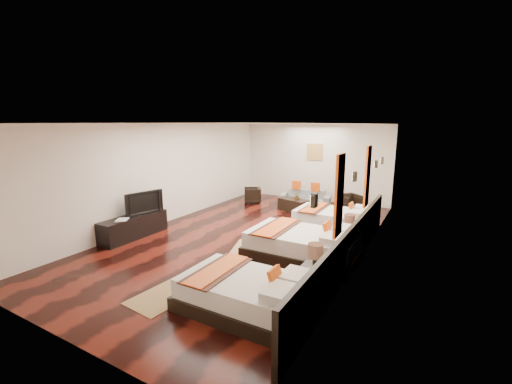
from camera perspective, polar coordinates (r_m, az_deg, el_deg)
The scene contains 30 objects.
floor at distance 8.45m, azimuth -1.11°, elevation -7.63°, with size 5.50×9.50×0.01m, color black.
ceiling at distance 7.98m, azimuth -1.20°, elevation 11.72°, with size 5.50×9.50×0.01m, color white.
back_wall at distance 12.39m, azimuth 10.07°, elevation 5.02°, with size 5.50×0.01×2.80m, color silver.
left_wall at distance 9.77m, azimuth -15.23°, elevation 3.05°, with size 0.01×9.50×2.80m, color silver.
right_wall at distance 7.14m, azimuth 18.26°, elevation -0.17°, with size 0.01×9.50×2.80m, color silver.
headboard_panel at distance 6.65m, azimuth 16.02°, elevation -9.42°, with size 0.08×6.60×0.90m, color black.
bed_near at distance 5.23m, azimuth -1.36°, elevation -17.14°, with size 2.06×1.29×0.78m.
bed_mid at distance 7.11m, azimuth 8.21°, elevation -8.97°, with size 2.30×1.45×0.88m.
bed_far at distance 9.19m, azimuth 13.37°, elevation -4.60°, with size 2.06×1.29×0.78m.
nightstand_a at distance 5.62m, azimuth 10.07°, elevation -14.55°, with size 0.47×0.47×0.92m.
nightstand_b at distance 7.61m, azimuth 15.66°, elevation -7.88°, with size 0.44×0.44×0.87m.
jute_mat_near at distance 5.93m, azimuth -15.26°, elevation -16.77°, with size 0.75×1.20×0.01m, color #9D7D50.
jute_mat_mid at distance 7.60m, azimuth -1.22°, elevation -9.85°, with size 0.75×1.20×0.01m, color #9D7D50.
jute_mat_far at distance 9.39m, azimuth 4.40°, elevation -5.64°, with size 0.75×1.20×0.01m, color #9D7D50.
tv_console at distance 8.85m, azimuth -20.35°, elevation -5.61°, with size 0.50×1.80×0.55m, color black.
tv at distance 8.84m, azimuth -19.05°, elevation -1.71°, with size 1.02×0.13×0.59m, color black.
book at distance 8.48m, azimuth -23.00°, elevation -4.50°, with size 0.26×0.35×0.03m, color black.
figurine at distance 9.23m, azimuth -16.98°, elevation -1.95°, with size 0.29×0.29×0.30m, color brown.
sofa at distance 11.80m, azimuth 8.54°, elevation -0.90°, with size 1.74×0.68×0.51m, color slate.
armchair_left at distance 11.94m, azimuth -0.62°, elevation -0.53°, with size 0.58×0.60×0.55m, color black.
armchair_right at distance 10.91m, azimuth 15.82°, elevation -1.97°, with size 0.65×0.67×0.61m, color black.
coffee_table at distance 10.86m, azimuth 6.55°, elevation -2.23°, with size 1.00×0.50×0.40m, color black.
table_plant at distance 10.76m, azimuth 7.18°, elevation -0.61°, with size 0.22×0.19×0.25m, color #29541C.
orange_panel_a at distance 5.26m, azimuth 14.19°, elevation -0.65°, with size 0.04×0.40×1.30m, color #D86014.
orange_panel_b at distance 7.38m, azimuth 18.71°, elevation 2.54°, with size 0.04×0.40×1.30m, color #D86014.
sconce_near at distance 4.21m, azimuth 10.00°, elevation -1.41°, with size 0.07×0.12×0.18m.
sconce_mid at distance 6.30m, azimuth 16.68°, elevation 2.58°, with size 0.07×0.12×0.18m.
sconce_far at distance 8.44m, azimuth 20.02°, elevation 4.55°, with size 0.07×0.12×0.18m.
sconce_lounge at distance 9.33m, azimuth 20.95°, elevation 5.10°, with size 0.07×0.12×0.18m.
gold_artwork at distance 12.33m, azimuth 10.10°, elevation 6.86°, with size 0.60×0.04×0.60m, color #AD873F.
Camera 1 is at (4.04, -6.88, 2.79)m, focal length 23.13 mm.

